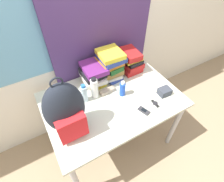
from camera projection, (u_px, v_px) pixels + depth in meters
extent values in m
plane|color=#9E8466|center=(131.00, 169.00, 1.92)|extent=(12.00, 12.00, 0.00)
cube|color=silver|center=(84.00, 25.00, 1.58)|extent=(6.00, 0.05, 2.50)
cube|color=#66A3C6|center=(25.00, 35.00, 1.36)|extent=(1.10, 0.01, 0.80)
cube|color=#4C336B|center=(102.00, 24.00, 1.60)|extent=(1.06, 0.04, 2.50)
cube|color=beige|center=(112.00, 99.00, 1.64)|extent=(1.25, 0.86, 0.03)
cylinder|color=#B2B2B7|center=(76.00, 182.00, 1.49)|extent=(0.05, 0.05, 0.72)
cylinder|color=#B2B2B7|center=(175.00, 125.00, 1.89)|extent=(0.05, 0.05, 0.72)
cylinder|color=#B2B2B7|center=(51.00, 119.00, 1.94)|extent=(0.05, 0.05, 0.72)
cylinder|color=#B2B2B7|center=(135.00, 84.00, 2.33)|extent=(0.05, 0.05, 0.72)
ellipsoid|color=#1E232D|center=(65.00, 109.00, 1.24)|extent=(0.30, 0.19, 0.48)
cube|color=red|center=(73.00, 128.00, 1.24)|extent=(0.21, 0.07, 0.22)
torus|color=#1E232D|center=(56.00, 83.00, 1.06)|extent=(0.09, 0.01, 0.09)
cube|color=yellow|center=(94.00, 81.00, 1.77)|extent=(0.18, 0.25, 0.03)
cube|color=#6B2370|center=(94.00, 79.00, 1.74)|extent=(0.16, 0.22, 0.03)
cube|color=silver|center=(93.00, 77.00, 1.71)|extent=(0.23, 0.29, 0.05)
cube|color=black|center=(93.00, 72.00, 1.67)|extent=(0.21, 0.22, 0.06)
cube|color=#6B2370|center=(94.00, 68.00, 1.64)|extent=(0.21, 0.27, 0.05)
cube|color=navy|center=(110.00, 75.00, 1.84)|extent=(0.18, 0.28, 0.03)
cube|color=silver|center=(110.00, 73.00, 1.82)|extent=(0.20, 0.27, 0.03)
cube|color=olive|center=(110.00, 70.00, 1.78)|extent=(0.22, 0.22, 0.06)
cube|color=#1E5623|center=(111.00, 66.00, 1.74)|extent=(0.18, 0.24, 0.05)
cube|color=orange|center=(109.00, 62.00, 1.70)|extent=(0.23, 0.23, 0.05)
cube|color=navy|center=(111.00, 58.00, 1.67)|extent=(0.23, 0.25, 0.05)
cube|color=yellow|center=(110.00, 54.00, 1.63)|extent=(0.23, 0.24, 0.05)
cube|color=red|center=(129.00, 67.00, 1.91)|extent=(0.20, 0.25, 0.06)
cube|color=red|center=(130.00, 62.00, 1.87)|extent=(0.21, 0.29, 0.05)
cube|color=black|center=(131.00, 59.00, 1.84)|extent=(0.17, 0.25, 0.04)
cube|color=yellow|center=(130.00, 56.00, 1.81)|extent=(0.19, 0.23, 0.03)
cube|color=red|center=(130.00, 54.00, 1.78)|extent=(0.18, 0.25, 0.06)
cylinder|color=silver|center=(84.00, 94.00, 1.55)|extent=(0.06, 0.06, 0.17)
cylinder|color=#286BB7|center=(83.00, 86.00, 1.48)|extent=(0.04, 0.04, 0.02)
cylinder|color=white|center=(94.00, 88.00, 1.58)|extent=(0.07, 0.07, 0.20)
cylinder|color=black|center=(94.00, 79.00, 1.50)|extent=(0.04, 0.04, 0.02)
cylinder|color=blue|center=(122.00, 89.00, 1.61)|extent=(0.05, 0.05, 0.14)
cylinder|color=white|center=(123.00, 83.00, 1.55)|extent=(0.04, 0.04, 0.02)
cube|color=#2D2D33|center=(144.00, 111.00, 1.52)|extent=(0.08, 0.11, 0.02)
cube|color=black|center=(144.00, 110.00, 1.52)|extent=(0.05, 0.05, 0.00)
cube|color=gray|center=(107.00, 91.00, 1.67)|extent=(0.15, 0.06, 0.04)
cube|color=#383D47|center=(164.00, 92.00, 1.65)|extent=(0.11, 0.09, 0.07)
cube|color=black|center=(155.00, 104.00, 1.58)|extent=(0.03, 0.10, 0.00)
cylinder|color=#232328|center=(155.00, 103.00, 1.58)|extent=(0.04, 0.04, 0.01)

